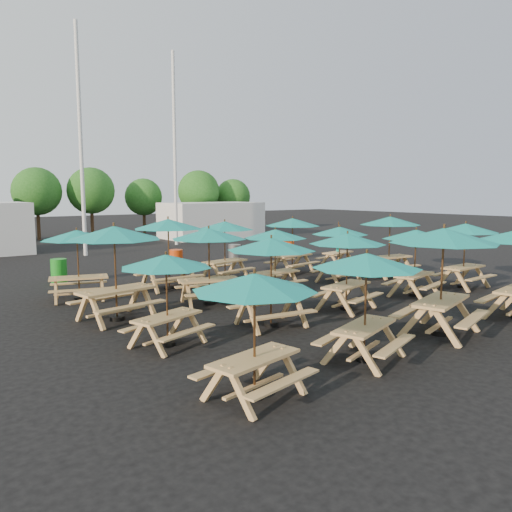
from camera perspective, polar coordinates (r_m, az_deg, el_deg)
ground at (r=16.79m, az=3.09°, el=-4.25°), size 120.00×120.00×0.00m
picnic_unit_0 at (r=7.99m, az=-0.18°, el=-3.73°), size 2.42×2.42×2.10m
picnic_unit_1 at (r=10.94m, az=-10.24°, el=-1.08°), size 2.52×2.52×2.05m
picnic_unit_2 at (r=13.42m, az=-15.90°, el=2.06°), size 2.83×2.83×2.52m
picnic_unit_3 at (r=16.38m, az=-19.79°, el=1.90°), size 2.71×2.71×2.22m
picnic_unit_4 at (r=10.01m, az=12.52°, el=-1.14°), size 2.71×2.71×2.20m
picnic_unit_5 at (r=12.34m, az=1.75°, el=0.84°), size 2.50×2.50×2.26m
picnic_unit_6 at (r=14.89m, az=-5.42°, el=2.12°), size 2.80×2.80×2.32m
picnic_unit_7 at (r=17.52m, az=-10.01°, el=3.24°), size 2.42×2.42×2.46m
picnic_unit_8 at (r=12.36m, az=20.65°, el=1.62°), size 3.09×3.09×2.56m
picnic_unit_9 at (r=14.38m, az=10.40°, el=1.51°), size 2.65×2.65×2.22m
picnic_unit_10 at (r=16.61m, az=2.22°, el=2.19°), size 2.16×2.16×2.15m
picnic_unit_11 at (r=19.01m, az=-3.60°, el=3.17°), size 2.60×2.60×2.28m
picnic_unit_13 at (r=16.80m, az=17.81°, el=2.00°), size 2.57×2.57×2.19m
picnic_unit_14 at (r=18.75m, az=9.55°, el=2.56°), size 2.17×2.17×2.11m
picnic_unit_15 at (r=20.72m, az=4.20°, el=3.57°), size 2.57×2.57×2.31m
picnic_unit_17 at (r=18.90m, az=22.82°, el=2.63°), size 2.35×2.35×2.30m
picnic_unit_18 at (r=20.54m, az=15.07°, el=3.59°), size 2.64×2.64×2.42m
picnic_unit_19 at (r=22.78m, az=9.36°, el=0.85°), size 1.82×1.65×2.04m
waste_bin_0 at (r=19.83m, az=-21.59°, el=-1.62°), size 0.57×0.57×0.92m
waste_bin_1 at (r=21.66m, az=-9.11°, el=-0.48°), size 0.57×0.57×0.92m
waste_bin_2 at (r=23.48m, az=-2.48°, el=0.20°), size 0.57×0.57×0.92m
waste_bin_3 at (r=25.21m, az=3.73°, el=0.68°), size 0.57×0.57×0.92m
waste_bin_4 at (r=25.20m, az=3.51°, el=0.68°), size 0.57×0.57×0.92m
mast_0 at (r=28.06m, az=-19.40°, el=12.30°), size 0.20×0.20×12.00m
mast_1 at (r=32.43m, az=-9.27°, el=11.89°), size 0.20×0.20×12.00m
event_tent_1 at (r=37.22m, az=-5.13°, el=4.11°), size 7.00×4.00×2.60m
tree_3 at (r=38.33m, az=-23.78°, el=6.77°), size 3.36×3.36×5.09m
tree_4 at (r=38.90m, az=-18.35°, el=7.09°), size 3.41×3.41×5.17m
tree_5 at (r=40.88m, az=-12.73°, el=6.59°), size 2.94×2.94×4.45m
tree_6 at (r=41.14m, az=-6.57°, el=7.36°), size 3.38×3.38×5.13m
tree_7 at (r=42.98m, az=-2.65°, el=6.81°), size 2.95×2.95×4.48m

